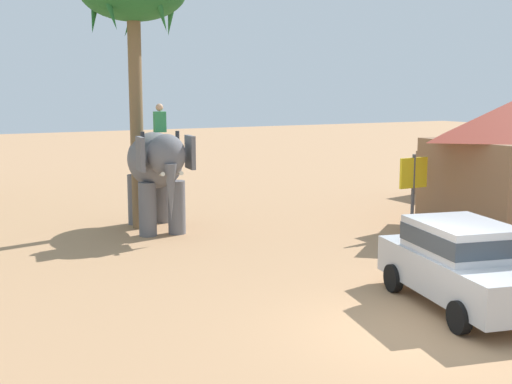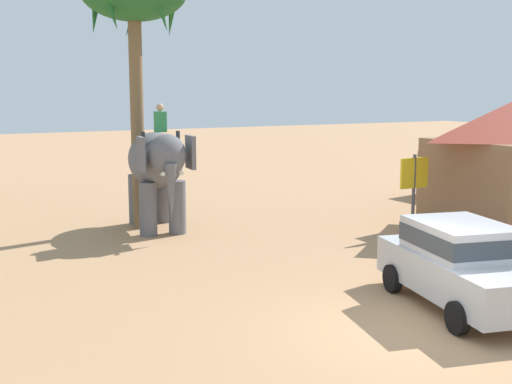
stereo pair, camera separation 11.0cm
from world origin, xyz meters
The scene contains 4 objects.
ground_plane centered at (0.00, 0.00, 0.00)m, with size 120.00×120.00×0.00m, color tan.
car_sedan_foreground centered at (1.77, 0.67, 0.93)m, with size 2.64×4.39×1.70m.
elephant_with_mahout centered at (-0.93, 10.45, 1.99)m, with size 2.07×3.98×3.88m.
signboard_yellow centered at (5.52, 6.23, 1.69)m, with size 1.00×0.10×2.40m.
Camera 2 is at (-7.83, -8.44, 4.27)m, focal length 46.21 mm.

